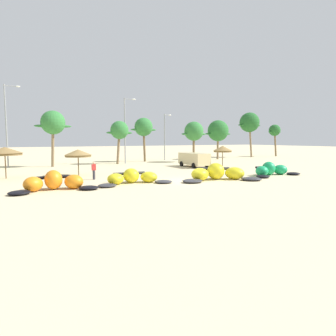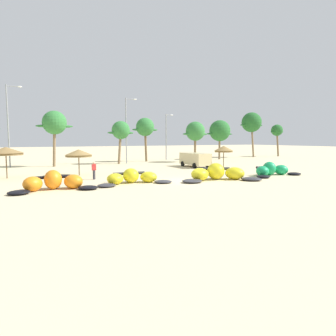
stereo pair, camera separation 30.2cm
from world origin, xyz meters
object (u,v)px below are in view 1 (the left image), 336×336
Objects in this scene: person_near_kites at (94,171)px; palm_center_left at (144,127)px; beach_umbrella_near_palms at (223,149)px; palm_center_right at (194,132)px; parked_van at (193,159)px; lamppost_west_center at (126,127)px; palm_left_of_gap at (119,131)px; beach_umbrella_near_van at (5,151)px; lamppost_east_center at (165,134)px; kite_far_left at (54,183)px; palm_left at (53,123)px; kite_left at (133,178)px; lamppost_west at (7,122)px; kite_center at (271,170)px; palm_right_of_gap at (218,131)px; kite_left_of_center at (217,174)px; palm_rightmost at (275,131)px; palm_right at (249,123)px; beach_umbrella_middle at (78,153)px.

palm_center_left reaches higher than person_near_kites.
palm_center_right is (1.81, 9.64, 2.48)m from beach_umbrella_near_palms.
lamppost_west_center is (-5.98, 9.34, 4.35)m from parked_van.
palm_left_of_gap is 5.72m from palm_center_left.
parked_van is 0.80× the size of palm_left_of_gap.
beach_umbrella_near_van is 28.83m from lamppost_east_center.
lamppost_east_center is (21.51, 23.73, 3.96)m from kite_far_left.
kite_left is at bearing -79.20° from palm_left.
lamppost_west is (-2.76, 21.13, 5.33)m from kite_far_left.
palm_left_of_gap is at bearing 73.88° from kite_left.
lamppost_east_center is at bearing 15.40° from palm_center_left.
palm_right_of_gap is (10.42, 22.32, 4.63)m from kite_center.
person_near_kites is 0.20× the size of lamppost_east_center.
palm_center_right is (4.80, 7.30, 3.79)m from parked_van.
palm_left_of_gap is at bearing 1.63° from palm_left.
palm_rightmost is (33.84, 24.26, 4.85)m from kite_left_of_center.
palm_center_left is at bearing 99.24° from kite_center.
palm_center_right reaches higher than kite_center.
kite_far_left is 0.89× the size of palm_right_of_gap.
kite_center is at bearing -80.72° from parked_van.
palm_rightmost is (50.69, 14.19, 2.86)m from beach_umbrella_near_van.
palm_center_left is at bearing -177.87° from palm_right.
palm_rightmost is (6.94, -0.29, -1.59)m from palm_right.
palm_center_left is at bearing 11.47° from palm_left.
palm_center_left is 0.67× the size of lamppost_west.
palm_rightmost is at bearing -2.38° from palm_right.
palm_right_of_gap is (9.32, 13.09, 2.76)m from beach_umbrella_near_palms.
lamppost_east_center is at bearing 6.13° from lamppost_west.
lamppost_west_center reaches higher than palm_center_right.
palm_right reaches higher than palm_right_of_gap.
person_near_kites is (-16.71, 5.36, 0.29)m from kite_center.
kite_left is 17.48m from beach_umbrella_near_palms.
palm_right_of_gap is at bearing 39.90° from kite_left.
kite_far_left is at bearing -159.50° from beach_umbrella_near_palms.
palm_left is 28.59m from palm_right_of_gap.
palm_left_of_gap is 35.93m from palm_rightmost.
palm_center_right is (2.91, 18.87, 4.35)m from kite_center.
palm_left_of_gap is (7.84, 15.54, 4.10)m from person_near_kites.
lamppost_east_center is at bearing 165.40° from palm_right_of_gap.
beach_umbrella_middle is 18.41m from beach_umbrella_near_palms.
lamppost_west_center is (-27.84, -3.51, -1.58)m from palm_right.
kite_left is 4.08× the size of person_near_kites.
parked_van reaches higher than kite_center.
lamppost_east_center reaches higher than person_near_kites.
palm_right reaches higher than kite_left_of_center.
beach_umbrella_middle reaches higher than person_near_kites.
kite_center is 0.77× the size of lamppost_east_center.
kite_far_left is 0.98× the size of palm_center_right.
palm_right is 28.11m from lamppost_west_center.
kite_left_of_center is at bearing -12.26° from kite_left.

